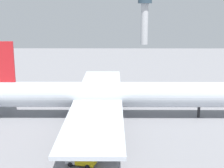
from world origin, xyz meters
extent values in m
plane|color=gray|center=(0.00, 0.00, 0.00)|extent=(294.82, 294.82, 0.00)
cylinder|color=silver|center=(0.00, 0.00, 5.88)|extent=(67.98, 6.26, 6.26)
cube|color=silver|center=(-3.40, -17.90, 4.95)|extent=(11.56, 32.05, 0.70)
cube|color=silver|center=(-3.40, 17.90, 4.95)|extent=(11.56, 32.05, 0.70)
cylinder|color=gray|center=(-2.40, -13.09, 3.28)|extent=(5.00, 2.63, 2.63)
cylinder|color=gray|center=(-2.40, -24.95, 3.28)|extent=(5.00, 2.63, 2.63)
cylinder|color=gray|center=(-2.40, 13.09, 3.28)|extent=(5.00, 2.63, 2.63)
cylinder|color=gray|center=(-2.40, 24.95, 3.28)|extent=(5.00, 2.63, 2.63)
cylinder|color=black|center=(21.75, 0.00, 1.38)|extent=(0.70, 0.70, 2.76)
cylinder|color=black|center=(-3.40, -3.44, 1.38)|extent=(0.70, 0.70, 2.76)
cylinder|color=black|center=(-3.40, 3.44, 1.38)|extent=(0.70, 0.70, 2.76)
cube|color=silver|center=(-38.47, 32.10, 1.26)|extent=(2.03, 2.19, 1.69)
cube|color=#B21E19|center=(-36.17, 31.82, 0.99)|extent=(3.05, 2.32, 1.15)
cylinder|color=black|center=(-38.35, 33.18, 0.42)|extent=(0.87, 0.38, 0.84)
cylinder|color=black|center=(-38.62, 31.03, 0.42)|extent=(0.87, 0.38, 0.84)
cylinder|color=black|center=(-35.51, 32.83, 0.42)|extent=(0.87, 0.38, 0.84)
cylinder|color=black|center=(-35.77, 30.68, 0.42)|extent=(0.87, 0.38, 0.84)
cube|color=silver|center=(-6.78, -25.59, 1.38)|extent=(2.31, 2.59, 1.94)
cube|color=yellow|center=(-4.33, -26.33, 1.06)|extent=(3.84, 3.06, 1.29)
cylinder|color=black|center=(-6.34, -24.49, 0.41)|extent=(0.87, 0.51, 0.83)
cylinder|color=black|center=(-7.03, -26.74, 0.41)|extent=(0.87, 0.51, 0.83)
cylinder|color=black|center=(-3.32, -25.41, 0.41)|extent=(0.87, 0.51, 0.83)
cylinder|color=black|center=(-4.00, -27.66, 0.41)|extent=(0.87, 0.51, 0.83)
cylinder|color=silver|center=(23.44, 173.81, 15.32)|extent=(5.57, 5.57, 30.64)
cylinder|color=#334756|center=(23.44, 173.81, 32.52)|extent=(10.59, 10.59, 3.77)
camera|label=1|loc=(0.53, -78.60, 26.61)|focal=52.57mm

